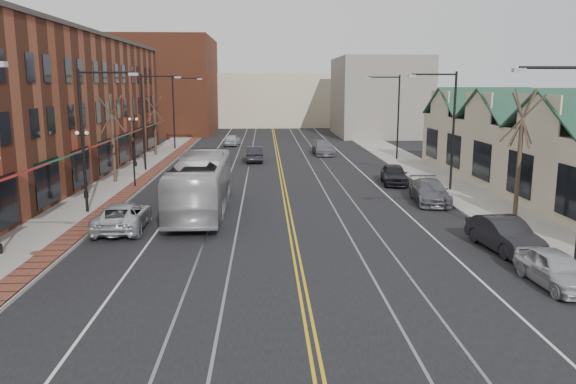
{
  "coord_description": "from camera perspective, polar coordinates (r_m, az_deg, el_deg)",
  "views": [
    {
      "loc": [
        -1.32,
        -15.72,
        7.34
      ],
      "look_at": [
        -0.18,
        11.86,
        2.0
      ],
      "focal_mm": 35.0,
      "sensor_mm": 36.0,
      "label": 1
    }
  ],
  "objects": [
    {
      "name": "backdrop_mid",
      "position": [
        100.77,
        -1.63,
        9.33
      ],
      "size": [
        22.0,
        14.0,
        9.0
      ],
      "primitive_type": "cube",
      "color": "beige",
      "rests_on": "ground"
    },
    {
      "name": "parked_car_d",
      "position": [
        42.26,
        10.73,
        1.78
      ],
      "size": [
        2.22,
        4.53,
        1.49
      ],
      "primitive_type": "imported",
      "rotation": [
        0.0,
        0.0,
        -0.11
      ],
      "color": "black",
      "rests_on": "ground"
    },
    {
      "name": "transit_bus",
      "position": [
        32.56,
        -8.82,
        0.74
      ],
      "size": [
        2.81,
        11.8,
        3.28
      ],
      "primitive_type": "imported",
      "rotation": [
        0.0,
        0.0,
        3.15
      ],
      "color": "#B6B6B8",
      "rests_on": "ground"
    },
    {
      "name": "distant_car_left",
      "position": [
        53.76,
        -3.41,
        3.87
      ],
      "size": [
        1.67,
        4.49,
        1.47
      ],
      "primitive_type": "imported",
      "rotation": [
        0.0,
        0.0,
        3.17
      ],
      "color": "black",
      "rests_on": "ground"
    },
    {
      "name": "traffic_signal",
      "position": [
        41.09,
        -15.43,
        3.58
      ],
      "size": [
        0.18,
        0.15,
        3.8
      ],
      "color": "black",
      "rests_on": "sidewalk_left"
    },
    {
      "name": "distant_car_right",
      "position": [
        58.95,
        3.62,
        4.48
      ],
      "size": [
        2.16,
        5.04,
        1.45
      ],
      "primitive_type": "imported",
      "rotation": [
        0.0,
        0.0,
        0.03
      ],
      "color": "slate",
      "rests_on": "ground"
    },
    {
      "name": "parked_car_a",
      "position": [
        22.94,
        25.54,
        -7.05
      ],
      "size": [
        1.79,
        4.02,
        1.34
      ],
      "primitive_type": "imported",
      "rotation": [
        0.0,
        0.0,
        0.05
      ],
      "color": "#B5B7BD",
      "rests_on": "ground"
    },
    {
      "name": "streetlight_r_0",
      "position": [
        25.1,
        27.25,
        4.45
      ],
      "size": [
        3.33,
        0.25,
        8.0
      ],
      "color": "black",
      "rests_on": "sidewalk_right"
    },
    {
      "name": "streetlight_l_3",
      "position": [
        64.5,
        -11.17,
        8.69
      ],
      "size": [
        3.33,
        0.25,
        8.0
      ],
      "color": "black",
      "rests_on": "sidewalk_left"
    },
    {
      "name": "parked_suv",
      "position": [
        29.71,
        -16.46,
        -2.39
      ],
      "size": [
        2.58,
        5.23,
        1.43
      ],
      "primitive_type": "imported",
      "rotation": [
        0.0,
        0.0,
        3.18
      ],
      "color": "silver",
      "rests_on": "ground"
    },
    {
      "name": "sidewalk_left",
      "position": [
        37.98,
        -18.65,
        -0.66
      ],
      "size": [
        4.0,
        120.0,
        0.15
      ],
      "primitive_type": "cube",
      "color": "gray",
      "rests_on": "ground"
    },
    {
      "name": "building_left",
      "position": [
        46.27,
        -25.06,
        7.65
      ],
      "size": [
        10.0,
        50.0,
        11.0
      ],
      "primitive_type": "cube",
      "color": "brown",
      "rests_on": "ground"
    },
    {
      "name": "manhole_far",
      "position": [
        26.68,
        -24.12,
        -5.65
      ],
      "size": [
        0.6,
        0.6,
        0.02
      ],
      "primitive_type": "cylinder",
      "color": "#592D19",
      "rests_on": "sidewalk_left"
    },
    {
      "name": "backdrop_left",
      "position": [
        86.97,
        -12.29,
        10.48
      ],
      "size": [
        14.0,
        18.0,
        14.0
      ],
      "primitive_type": "cube",
      "color": "brown",
      "rests_on": "ground"
    },
    {
      "name": "tree_left_near",
      "position": [
        43.36,
        -17.37,
        5.39
      ],
      "size": [
        1.78,
        1.37,
        6.48
      ],
      "color": "#382B21",
      "rests_on": "sidewalk_left"
    },
    {
      "name": "backdrop_right",
      "position": [
        82.37,
        9.19,
        9.53
      ],
      "size": [
        12.0,
        16.0,
        11.0
      ],
      "primitive_type": "cube",
      "color": "slate",
      "rests_on": "ground"
    },
    {
      "name": "streetlight_l_1",
      "position": [
        33.26,
        -19.49,
        6.34
      ],
      "size": [
        3.33,
        0.25,
        8.0
      ],
      "color": "black",
      "rests_on": "sidewalk_left"
    },
    {
      "name": "tree_right_mid",
      "position": [
        32.97,
        22.49,
        3.87
      ],
      "size": [
        1.9,
        1.46,
        6.93
      ],
      "color": "#382B21",
      "rests_on": "sidewalk_right"
    },
    {
      "name": "streetlight_r_1",
      "position": [
        39.76,
        15.89,
        7.2
      ],
      "size": [
        3.33,
        0.25,
        8.0
      ],
      "color": "black",
      "rests_on": "sidewalk_right"
    },
    {
      "name": "parked_car_b",
      "position": [
        26.78,
        21.14,
        -4.06
      ],
      "size": [
        2.1,
        4.68,
        1.49
      ],
      "primitive_type": "imported",
      "rotation": [
        0.0,
        0.0,
        0.12
      ],
      "color": "black",
      "rests_on": "ground"
    },
    {
      "name": "parked_car_c",
      "position": [
        36.06,
        14.22,
        0.03
      ],
      "size": [
        2.46,
        5.12,
        1.44
      ],
      "primitive_type": "imported",
      "rotation": [
        0.0,
        0.0,
        -0.09
      ],
      "color": "#5C5D63",
      "rests_on": "ground"
    },
    {
      "name": "streetlight_r_2",
      "position": [
        55.17,
        10.7,
        8.36
      ],
      "size": [
        3.33,
        0.25,
        8.0
      ],
      "color": "black",
      "rests_on": "sidewalk_right"
    },
    {
      "name": "ground",
      "position": [
        17.4,
        2.28,
        -14.01
      ],
      "size": [
        160.0,
        160.0,
        0.0
      ],
      "primitive_type": "plane",
      "color": "black",
      "rests_on": "ground"
    },
    {
      "name": "lamppost_l_3",
      "position": [
        51.29,
        -15.34,
        4.81
      ],
      "size": [
        0.84,
        0.28,
        4.27
      ],
      "color": "black",
      "rests_on": "sidewalk_left"
    },
    {
      "name": "tree_left_far",
      "position": [
        58.93,
        -13.39,
        6.7
      ],
      "size": [
        1.66,
        1.28,
        6.02
      ],
      "color": "#382B21",
      "rests_on": "sidewalk_left"
    },
    {
      "name": "sidewalk_right",
      "position": [
        38.81,
        17.76,
        -0.37
      ],
      "size": [
        4.0,
        120.0,
        0.15
      ],
      "primitive_type": "cube",
      "color": "gray",
      "rests_on": "ground"
    },
    {
      "name": "building_right",
      "position": [
        40.92,
        25.86,
        2.78
      ],
      "size": [
        8.0,
        36.0,
        4.6
      ],
      "primitive_type": "cube",
      "color": "beige",
      "rests_on": "ground"
    },
    {
      "name": "lamppost_l_2",
      "position": [
        37.87,
        -20.01,
        2.49
      ],
      "size": [
        0.84,
        0.28,
        4.27
      ],
      "color": "black",
      "rests_on": "sidewalk_left"
    },
    {
      "name": "distant_car_far",
      "position": [
        67.92,
        -5.67,
        5.28
      ],
      "size": [
        2.1,
        4.22,
        1.38
      ],
      "primitive_type": "imported",
      "rotation": [
        0.0,
        0.0,
        3.02
      ],
      "color": "silver",
      "rests_on": "ground"
    },
    {
      "name": "streetlight_l_2",
      "position": [
        48.76,
        -14.0,
        7.91
      ],
      "size": [
        3.33,
        0.25,
        8.0
      ],
      "color": "black",
      "rests_on": "sidewalk_left"
    }
  ]
}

